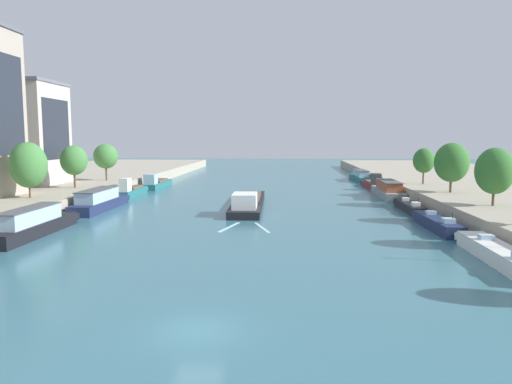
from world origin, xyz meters
TOP-DOWN VIEW (x-y plane):
  - ground_plane at (0.00, 0.00)m, footprint 400.00×400.00m
  - quay_left at (-40.85, 55.00)m, footprint 36.00×170.00m
  - barge_midriver at (-0.81, 42.92)m, footprint 4.49×23.99m
  - wake_behind_barge at (0.06, 28.24)m, footprint 5.60×5.93m
  - moored_boat_left_downstream at (-20.66, 22.56)m, footprint 2.60×14.91m
  - moored_boat_left_midway at (-20.75, 39.92)m, footprint 3.23×15.06m
  - moored_boat_left_upstream at (-21.12, 54.83)m, footprint 1.94×11.38m
  - moored_boat_left_near at (-20.75, 68.69)m, footprint 2.82×13.87m
  - moored_boat_right_second at (21.19, 14.81)m, footprint 2.51×14.18m
  - moored_boat_right_gap_after at (20.62, 28.56)m, footprint 2.37×11.96m
  - moored_boat_right_upstream at (20.91, 41.33)m, footprint 1.83×11.24m
  - moored_boat_right_downstream at (21.19, 56.33)m, footprint 3.22×15.20m
  - moored_boat_right_far at (21.15, 70.11)m, footprint 2.30×12.01m
  - moored_boat_right_near at (21.19, 86.04)m, footprint 3.16×14.10m
  - tree_left_distant at (-27.89, 35.29)m, footprint 4.54×4.54m
  - tree_left_midway at (-27.63, 47.75)m, footprint 4.01×4.01m
  - tree_left_second at (-27.54, 60.50)m, footprint 4.25×4.25m
  - tree_right_distant at (27.70, 31.84)m, footprint 4.20×4.20m
  - tree_right_end_of_row at (27.40, 45.01)m, footprint 4.68×4.68m
  - tree_right_midway at (26.96, 56.91)m, footprint 3.48×3.48m
  - building_left_far_end at (-38.25, 53.48)m, footprint 11.02×11.52m

SIDE VIEW (x-z plane):
  - ground_plane at x=0.00m, z-range 0.00..0.00m
  - wake_behind_barge at x=0.06m, z-range 0.00..0.03m
  - moored_boat_right_upstream at x=20.91m, z-range -0.52..1.72m
  - moored_boat_right_second at x=21.19m, z-range -0.52..1.85m
  - moored_boat_right_gap_after at x=20.62m, z-range -0.52..1.85m
  - barge_midriver at x=-0.81m, z-range -0.57..2.23m
  - moored_boat_left_near at x=-20.75m, z-range -0.59..2.35m
  - moored_boat_right_far at x=21.15m, z-range -0.66..2.45m
  - moored_boat_left_upstream at x=-21.12m, z-range -0.68..2.62m
  - moored_boat_right_near at x=21.19m, z-range -0.21..2.32m
  - quay_left at x=-40.85m, z-range 0.00..2.14m
  - moored_boat_right_downstream at x=21.19m, z-range -0.23..2.54m
  - moored_boat_left_midway at x=-20.75m, z-range -0.24..2.64m
  - moored_boat_left_downstream at x=-20.66m, z-range -0.24..2.67m
  - tree_right_midway at x=26.96m, z-range 3.04..8.94m
  - tree_right_distant at x=27.70m, z-range 2.78..9.30m
  - tree_right_end_of_row at x=27.40m, z-range 2.85..9.74m
  - tree_left_midway at x=-27.63m, z-range 3.09..9.53m
  - tree_left_distant at x=-27.89m, z-range 2.78..9.84m
  - tree_left_second at x=-27.54m, z-range 3.18..9.65m
  - building_left_far_end at x=-38.25m, z-range 2.15..18.86m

